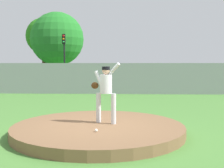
# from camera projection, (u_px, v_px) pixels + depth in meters

# --- Properties ---
(ground_plane) EXTENTS (80.00, 80.00, 0.00)m
(ground_plane) POSITION_uv_depth(u_px,v_px,m) (110.00, 103.00, 13.45)
(ground_plane) COLOR #4C8438
(asphalt_strip) EXTENTS (44.00, 7.00, 0.01)m
(asphalt_strip) POSITION_uv_depth(u_px,v_px,m) (116.00, 88.00, 21.92)
(asphalt_strip) COLOR #2B2B2D
(asphalt_strip) RESTS_ON ground_plane
(pitchers_mound) EXTENTS (4.48, 4.48, 0.25)m
(pitchers_mound) POSITION_uv_depth(u_px,v_px,m) (98.00, 129.00, 7.46)
(pitchers_mound) COLOR brown
(pitchers_mound) RESTS_ON ground_plane
(pitcher_youth) EXTENTS (0.80, 0.33, 1.62)m
(pitcher_youth) POSITION_uv_depth(u_px,v_px,m) (105.00, 88.00, 7.58)
(pitcher_youth) COLOR silver
(pitcher_youth) RESTS_ON pitchers_mound
(baseball) EXTENTS (0.07, 0.07, 0.07)m
(baseball) POSITION_uv_depth(u_px,v_px,m) (96.00, 130.00, 6.63)
(baseball) COLOR white
(baseball) RESTS_ON pitchers_mound
(chainlink_fence) EXTENTS (38.18, 0.07, 2.00)m
(chainlink_fence) POSITION_uv_depth(u_px,v_px,m) (114.00, 79.00, 17.37)
(chainlink_fence) COLOR gray
(chainlink_fence) RESTS_ON ground_plane
(parked_car_navy) EXTENTS (2.06, 4.30, 1.59)m
(parked_car_navy) POSITION_uv_depth(u_px,v_px,m) (205.00, 78.00, 21.69)
(parked_car_navy) COLOR #161E4C
(parked_car_navy) RESTS_ON ground_plane
(parked_car_champagne) EXTENTS (1.87, 4.06, 1.71)m
(parked_car_champagne) POSITION_uv_depth(u_px,v_px,m) (61.00, 77.00, 21.86)
(parked_car_champagne) COLOR tan
(parked_car_champagne) RESTS_ON ground_plane
(parked_car_slate) EXTENTS (2.11, 4.24, 1.66)m
(parked_car_slate) POSITION_uv_depth(u_px,v_px,m) (155.00, 78.00, 21.48)
(parked_car_slate) COLOR slate
(parked_car_slate) RESTS_ON ground_plane
(parked_car_red) EXTENTS (1.94, 4.56, 1.57)m
(parked_car_red) POSITION_uv_depth(u_px,v_px,m) (114.00, 78.00, 21.69)
(parked_car_red) COLOR #A81919
(parked_car_red) RESTS_ON ground_plane
(traffic_light_near) EXTENTS (0.28, 0.46, 4.59)m
(traffic_light_near) POSITION_uv_depth(u_px,v_px,m) (64.00, 50.00, 26.29)
(traffic_light_near) COLOR black
(traffic_light_near) RESTS_ON ground_plane
(tree_broad_right) EXTENTS (4.14, 4.14, 7.10)m
(tree_broad_right) POSITION_uv_depth(u_px,v_px,m) (44.00, 36.00, 32.38)
(tree_broad_right) COLOR #4C331E
(tree_broad_right) RESTS_ON ground_plane
(tree_leaning_west) EXTENTS (3.84, 3.84, 6.94)m
(tree_leaning_west) POSITION_uv_depth(u_px,v_px,m) (53.00, 36.00, 32.00)
(tree_leaning_west) COLOR #4C331E
(tree_leaning_west) RESTS_ON ground_plane
(tree_broad_left) EXTENTS (5.73, 5.73, 7.41)m
(tree_broad_left) POSITION_uv_depth(u_px,v_px,m) (57.00, 39.00, 30.61)
(tree_broad_left) COLOR #4C331E
(tree_broad_left) RESTS_ON ground_plane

